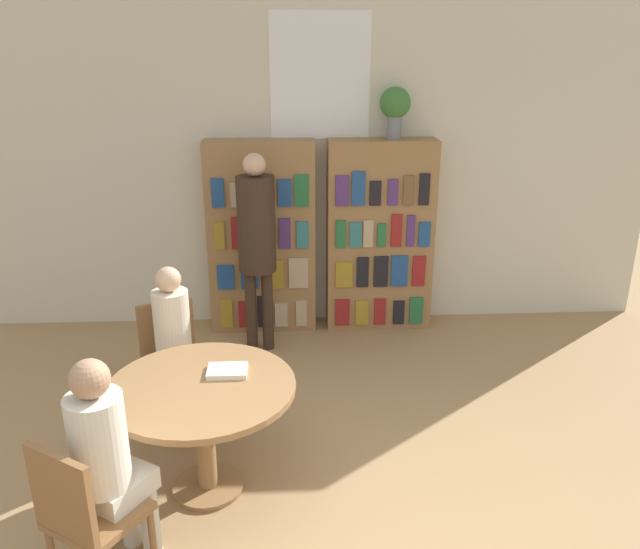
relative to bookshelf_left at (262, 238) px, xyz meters
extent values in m
cube|color=beige|center=(0.56, 0.19, 0.60)|extent=(6.40, 0.06, 3.00)
cube|color=white|center=(0.56, 0.16, 1.45)|extent=(0.90, 0.01, 1.10)
cube|color=olive|center=(0.00, 0.00, 0.00)|extent=(1.00, 0.32, 1.81)
cube|color=olive|center=(-0.35, -0.17, -0.70)|extent=(0.11, 0.02, 0.29)
cube|color=maroon|center=(-0.18, -0.17, -0.71)|extent=(0.12, 0.02, 0.26)
cube|color=black|center=(0.01, -0.17, -0.69)|extent=(0.13, 0.02, 0.31)
cube|color=tan|center=(0.17, -0.17, -0.72)|extent=(0.12, 0.02, 0.24)
cube|color=tan|center=(0.36, -0.17, -0.71)|extent=(0.10, 0.02, 0.26)
cube|color=navy|center=(-0.34, -0.17, -0.33)|extent=(0.16, 0.02, 0.24)
cube|color=navy|center=(-0.12, -0.17, -0.30)|extent=(0.16, 0.02, 0.31)
cube|color=olive|center=(0.12, -0.17, -0.31)|extent=(0.16, 0.02, 0.28)
cube|color=tan|center=(0.34, -0.17, -0.30)|extent=(0.18, 0.02, 0.30)
cube|color=olive|center=(-0.38, -0.17, 0.07)|extent=(0.09, 0.02, 0.26)
cube|color=maroon|center=(-0.22, -0.17, 0.10)|extent=(0.09, 0.02, 0.30)
cube|color=navy|center=(-0.07, -0.17, 0.08)|extent=(0.11, 0.02, 0.28)
cube|color=brown|center=(0.07, -0.17, 0.06)|extent=(0.12, 0.02, 0.23)
cube|color=#4C2D6B|center=(0.22, -0.17, 0.09)|extent=(0.10, 0.02, 0.29)
cube|color=#2D707A|center=(0.38, -0.17, 0.07)|extent=(0.11, 0.02, 0.25)
cube|color=navy|center=(-0.37, -0.17, 0.47)|extent=(0.11, 0.02, 0.26)
cube|color=tan|center=(-0.22, -0.17, 0.45)|extent=(0.08, 0.02, 0.22)
cube|color=#2D707A|center=(-0.08, -0.17, 0.45)|extent=(0.12, 0.02, 0.22)
cube|color=brown|center=(0.07, -0.17, 0.49)|extent=(0.11, 0.02, 0.31)
cube|color=navy|center=(0.23, -0.17, 0.46)|extent=(0.12, 0.02, 0.25)
cube|color=#236638|center=(0.38, -0.17, 0.48)|extent=(0.13, 0.02, 0.29)
cube|color=olive|center=(1.12, 0.00, 0.00)|extent=(1.00, 0.32, 1.81)
cube|color=maroon|center=(0.76, -0.17, -0.71)|extent=(0.14, 0.02, 0.27)
cube|color=olive|center=(0.95, -0.17, -0.72)|extent=(0.12, 0.02, 0.25)
cube|color=maroon|center=(1.12, -0.17, -0.71)|extent=(0.11, 0.02, 0.27)
cube|color=black|center=(1.31, -0.17, -0.72)|extent=(0.11, 0.02, 0.24)
cube|color=#236638|center=(1.47, -0.17, -0.71)|extent=(0.13, 0.02, 0.27)
cube|color=olive|center=(0.77, -0.17, -0.32)|extent=(0.16, 0.02, 0.25)
cube|color=black|center=(0.94, -0.17, -0.30)|extent=(0.11, 0.02, 0.29)
cube|color=black|center=(1.12, -0.17, -0.30)|extent=(0.13, 0.02, 0.30)
cube|color=navy|center=(1.29, -0.17, -0.30)|extent=(0.16, 0.02, 0.30)
cube|color=maroon|center=(1.48, -0.17, -0.30)|extent=(0.12, 0.02, 0.30)
cube|color=#236638|center=(0.73, -0.17, 0.07)|extent=(0.09, 0.02, 0.26)
cube|color=#2D707A|center=(0.87, -0.17, 0.06)|extent=(0.11, 0.02, 0.24)
cube|color=tan|center=(0.99, -0.17, 0.07)|extent=(0.09, 0.02, 0.26)
cube|color=#236638|center=(1.11, -0.17, 0.06)|extent=(0.08, 0.02, 0.22)
cube|color=maroon|center=(1.25, -0.17, 0.10)|extent=(0.10, 0.02, 0.31)
cube|color=#4C2D6B|center=(1.38, -0.17, 0.09)|extent=(0.07, 0.02, 0.30)
cube|color=navy|center=(1.51, -0.17, 0.06)|extent=(0.11, 0.02, 0.23)
cube|color=#4C2D6B|center=(0.74, -0.17, 0.48)|extent=(0.12, 0.02, 0.28)
cube|color=navy|center=(0.89, -0.17, 0.49)|extent=(0.12, 0.02, 0.31)
cube|color=black|center=(1.04, -0.17, 0.45)|extent=(0.10, 0.02, 0.22)
cube|color=#4C2D6B|center=(1.20, -0.17, 0.46)|extent=(0.09, 0.02, 0.24)
cube|color=brown|center=(1.35, -0.17, 0.47)|extent=(0.10, 0.02, 0.27)
cube|color=black|center=(1.49, -0.17, 0.48)|extent=(0.09, 0.02, 0.29)
cylinder|color=slate|center=(1.22, 0.00, 1.01)|extent=(0.13, 0.13, 0.21)
sphere|color=#387033|center=(1.22, 0.00, 1.23)|extent=(0.28, 0.28, 0.28)
cylinder|color=olive|center=(-0.27, -2.43, -0.89)|extent=(0.44, 0.44, 0.03)
cylinder|color=olive|center=(-0.27, -2.43, -0.54)|extent=(0.12, 0.12, 0.66)
cylinder|color=olive|center=(-0.27, -2.43, -0.19)|extent=(1.11, 1.11, 0.04)
cube|color=brown|center=(-0.70, -3.12, -0.49)|extent=(0.55, 0.55, 0.04)
cube|color=brown|center=(-0.80, -3.27, -0.25)|extent=(0.36, 0.24, 0.45)
cylinder|color=brown|center=(-0.75, -2.89, -0.71)|extent=(0.04, 0.04, 0.39)
cylinder|color=brown|center=(-0.47, -3.07, -0.71)|extent=(0.04, 0.04, 0.39)
cube|color=brown|center=(-0.57, -1.67, -0.49)|extent=(0.52, 0.52, 0.04)
cube|color=brown|center=(-0.64, -1.50, -0.25)|extent=(0.38, 0.18, 0.45)
cylinder|color=brown|center=(-0.35, -1.77, -0.71)|extent=(0.04, 0.04, 0.39)
cylinder|color=brown|center=(-0.67, -1.89, -0.71)|extent=(0.04, 0.04, 0.39)
cylinder|color=brown|center=(-0.48, -1.45, -0.71)|extent=(0.04, 0.04, 0.39)
cylinder|color=brown|center=(-0.79, -1.58, -0.71)|extent=(0.04, 0.04, 0.39)
cube|color=beige|center=(-0.52, -1.80, -0.41)|extent=(0.35, 0.39, 0.12)
cylinder|color=beige|center=(-0.55, -1.73, -0.10)|extent=(0.25, 0.25, 0.50)
sphere|color=tan|center=(-0.55, -1.73, 0.23)|extent=(0.17, 0.17, 0.17)
cylinder|color=beige|center=(-0.41, -1.88, -0.69)|extent=(0.10, 0.10, 0.43)
cylinder|color=beige|center=(-0.54, -1.93, -0.69)|extent=(0.10, 0.10, 0.43)
cube|color=beige|center=(-0.63, -3.00, -0.41)|extent=(0.40, 0.42, 0.12)
cylinder|color=beige|center=(-0.67, -3.07, -0.10)|extent=(0.28, 0.28, 0.50)
sphere|color=#A37A5B|center=(-0.67, -3.07, 0.24)|extent=(0.19, 0.19, 0.19)
cylinder|color=beige|center=(-0.63, -2.87, -0.69)|extent=(0.10, 0.10, 0.43)
cylinder|color=beige|center=(-0.50, -2.95, -0.69)|extent=(0.10, 0.10, 0.43)
cylinder|color=#332319|center=(-0.09, -0.51, -0.52)|extent=(0.10, 0.10, 0.76)
cylinder|color=#332319|center=(0.06, -0.51, -0.52)|extent=(0.10, 0.10, 0.76)
cylinder|color=#332319|center=(-0.02, -0.51, 0.27)|extent=(0.33, 0.33, 0.82)
sphere|color=tan|center=(-0.02, -0.51, 0.78)|extent=(0.19, 0.19, 0.19)
cylinder|color=#332319|center=(0.08, -0.22, 0.48)|extent=(0.07, 0.30, 0.07)
cube|color=silver|center=(-0.12, -2.30, -0.15)|extent=(0.24, 0.18, 0.03)
camera|label=1|loc=(0.27, -5.66, 1.68)|focal=35.00mm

